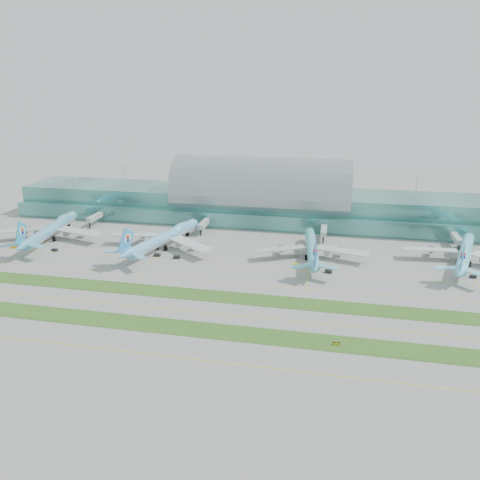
% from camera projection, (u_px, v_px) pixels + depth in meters
% --- Properties ---
extents(ground, '(700.00, 700.00, 0.00)m').
position_uv_depth(ground, '(215.00, 298.00, 205.59)').
color(ground, gray).
rests_on(ground, ground).
extents(terminal, '(340.00, 69.10, 36.00)m').
position_uv_depth(terminal, '(261.00, 199.00, 320.75)').
color(terminal, '#3D7A75').
rests_on(terminal, ground).
extents(grass_strip_near, '(420.00, 12.00, 0.08)m').
position_uv_depth(grass_strip_near, '(197.00, 329.00, 179.56)').
color(grass_strip_near, '#2D591E').
rests_on(grass_strip_near, ground).
extents(grass_strip_far, '(420.00, 12.00, 0.08)m').
position_uv_depth(grass_strip_far, '(216.00, 296.00, 207.44)').
color(grass_strip_far, '#2D591E').
rests_on(grass_strip_far, ground).
extents(taxiline_a, '(420.00, 0.35, 0.01)m').
position_uv_depth(taxiline_a, '(181.00, 358.00, 160.99)').
color(taxiline_a, yellow).
rests_on(taxiline_a, ground).
extents(taxiline_b, '(420.00, 0.35, 0.01)m').
position_uv_depth(taxiline_b, '(207.00, 313.00, 192.58)').
color(taxiline_b, yellow).
rests_on(taxiline_b, ground).
extents(taxiline_c, '(420.00, 0.35, 0.01)m').
position_uv_depth(taxiline_c, '(225.00, 282.00, 222.32)').
color(taxiline_c, yellow).
rests_on(taxiline_c, ground).
extents(taxiline_d, '(420.00, 0.35, 0.01)m').
position_uv_depth(taxiline_d, '(234.00, 265.00, 242.76)').
color(taxiline_d, yellow).
rests_on(taxiline_d, ground).
extents(airliner_a, '(66.94, 76.56, 21.09)m').
position_uv_depth(airliner_a, '(51.00, 229.00, 282.19)').
color(airliner_a, '#59A8C5').
rests_on(airliner_a, ground).
extents(airliner_b, '(65.28, 75.40, 21.05)m').
position_uv_depth(airliner_b, '(165.00, 237.00, 267.28)').
color(airliner_b, '#68B6E6').
rests_on(airliner_b, ground).
extents(airliner_c, '(60.23, 68.69, 18.90)m').
position_uv_depth(airliner_c, '(312.00, 247.00, 251.89)').
color(airliner_c, '#5BBDC9').
rests_on(airliner_c, ground).
extents(airliner_d, '(59.72, 69.23, 19.50)m').
position_uv_depth(airliner_d, '(465.00, 252.00, 243.97)').
color(airliner_d, '#71DFF9').
rests_on(airliner_d, ground).
extents(gse_a, '(4.54, 2.79, 1.72)m').
position_uv_depth(gse_a, '(15.00, 246.00, 268.67)').
color(gse_a, '#E3A60D').
rests_on(gse_a, ground).
extents(gse_b, '(3.76, 2.21, 1.31)m').
position_uv_depth(gse_b, '(55.00, 250.00, 263.54)').
color(gse_b, black).
rests_on(gse_b, ground).
extents(gse_c, '(3.41, 2.12, 1.50)m').
position_uv_depth(gse_c, '(157.00, 255.00, 255.56)').
color(gse_c, black).
rests_on(gse_c, ground).
extents(gse_d, '(4.12, 3.08, 1.64)m').
position_uv_depth(gse_d, '(177.00, 257.00, 252.18)').
color(gse_d, black).
rests_on(gse_d, ground).
extents(gse_e, '(3.90, 2.22, 1.43)m').
position_uv_depth(gse_e, '(296.00, 265.00, 241.32)').
color(gse_e, '#D7BB0C').
rests_on(gse_e, ground).
extents(gse_f, '(3.68, 2.23, 1.76)m').
position_uv_depth(gse_f, '(328.00, 271.00, 232.86)').
color(gse_f, black).
rests_on(gse_f, ground).
extents(gse_g, '(3.38, 2.12, 1.45)m').
position_uv_depth(gse_g, '(473.00, 276.00, 226.93)').
color(gse_g, black).
rests_on(gse_g, ground).
extents(taxiway_sign_east, '(2.60, 0.34, 1.10)m').
position_uv_depth(taxiway_sign_east, '(336.00, 344.00, 168.66)').
color(taxiway_sign_east, black).
rests_on(taxiway_sign_east, ground).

